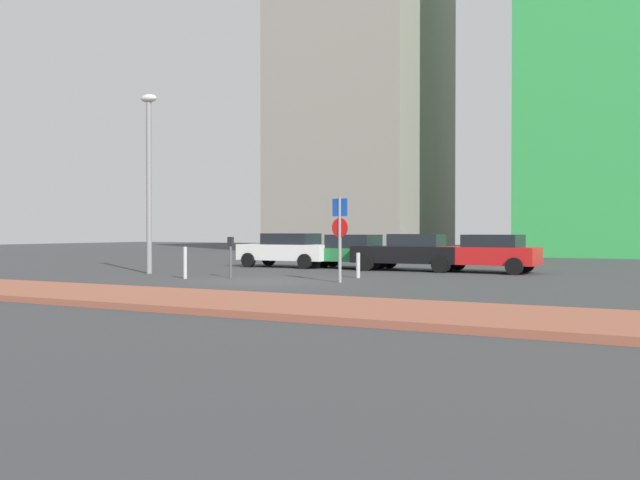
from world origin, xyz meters
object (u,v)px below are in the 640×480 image
Objects in this scene: parking_meter at (231,251)px; traffic_bollard_near at (185,263)px; parked_car_green at (352,251)px; parked_car_white at (287,249)px; parking_sign_post at (340,229)px; parked_car_red at (486,253)px; street_lamp at (149,168)px; traffic_bollard_mid at (358,265)px; parked_car_black at (410,252)px.

traffic_bollard_near is (-1.12, -1.04, -0.37)m from parking_meter.
parking_meter is at bearing -99.43° from parked_car_green.
parking_sign_post is (5.99, -6.98, 0.86)m from parked_car_white.
parked_car_red is at bearing 0.70° from parked_car_white.
street_lamp is 6.26× the size of traffic_bollard_near.
traffic_bollard_mid is (-0.35, 2.13, -1.22)m from parking_sign_post.
traffic_bollard_near is at bearing -27.69° from street_lamp.
street_lamp reaches higher than traffic_bollard_near.
traffic_bollard_mid is (2.68, -5.30, -0.32)m from parked_car_green.
parked_car_red is 1.55× the size of parking_sign_post.
parked_car_red is 2.91× the size of parking_meter.
traffic_bollard_near is (0.64, -7.87, -0.25)m from parked_car_white.
parked_car_black is at bearing 38.05° from street_lamp.
parked_car_red reaches higher than traffic_bollard_mid.
parking_sign_post is at bearing -88.08° from parked_car_black.
parking_sign_post is 3.06× the size of traffic_bollard_mid.
parked_car_green is 1.54× the size of parking_sign_post.
parked_car_black is 7.90m from parking_meter.
parked_car_green is 1.00× the size of parked_car_red.
parked_car_white is 7.90m from traffic_bollard_near.
parked_car_white is 0.94× the size of parked_car_black.
traffic_bollard_mid is at bearing -40.69° from parked_car_white.
parked_car_green is 2.90× the size of parking_meter.
street_lamp reaches higher than parked_car_red.
parked_car_white is 9.24m from parking_sign_post.
parked_car_black is 0.67× the size of street_lamp.
parked_car_white is 3.02× the size of parking_meter.
parked_car_green is 5.84m from parked_car_red.
traffic_bollard_near is 5.84m from traffic_bollard_mid.
traffic_bollard_near is (2.95, -1.55, -3.44)m from street_lamp.
parked_car_black reaches higher than traffic_bollard_mid.
parking_sign_post is 4.30m from parking_meter.
parked_car_green reaches higher than traffic_bollard_near.
parked_car_white is 7.05m from parking_meter.
parked_car_white reaches higher than parked_car_black.
parking_sign_post reaches higher than traffic_bollard_mid.
parked_car_green is at bearing 80.57° from parking_meter.
parked_car_black is 10.73m from street_lamp.
parking_meter is 1.30× the size of traffic_bollard_near.
parked_car_black is 1.11× the size of parked_car_red.
street_lamp is (-5.28, -6.77, 3.23)m from parked_car_green.
parked_car_green is at bearing 112.12° from parking_sign_post.
traffic_bollard_near is at bearing -170.56° from parking_sign_post.
parked_car_green is 0.60× the size of street_lamp.
parked_car_white reaches higher than parked_car_green.
parking_sign_post is at bearing -80.79° from traffic_bollard_mid.
parking_sign_post is 5.53m from traffic_bollard_near.
parking_sign_post is 2.45× the size of traffic_bollard_near.
street_lamp is at bearing 175.46° from parking_sign_post.
parking_sign_post is (3.02, -7.43, 0.90)m from parked_car_green.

